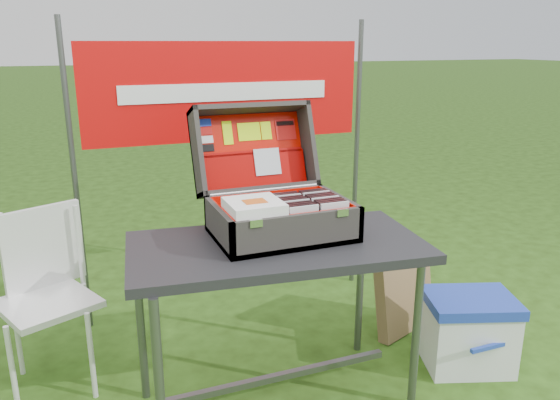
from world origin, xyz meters
name	(u,v)px	position (x,y,z in m)	size (l,w,h in m)	color
table	(277,325)	(-0.09, 0.07, 0.38)	(1.22, 0.61, 0.76)	black
table_top	(277,247)	(-0.09, 0.07, 0.74)	(1.22, 0.61, 0.04)	black
table_leg_fl	(160,389)	(-0.65, -0.18, 0.36)	(0.04, 0.04, 0.72)	#59595B
table_leg_fr	(416,332)	(0.46, -0.18, 0.36)	(0.04, 0.04, 0.72)	#59595B
table_leg_bl	(141,326)	(-0.65, 0.32, 0.36)	(0.04, 0.04, 0.72)	#59595B
table_leg_br	(360,286)	(0.46, 0.32, 0.36)	(0.04, 0.04, 0.72)	#59595B
table_brace	(277,377)	(-0.09, 0.07, 0.12)	(1.07, 0.03, 0.03)	#59595B
suitcase	(276,175)	(-0.05, 0.20, 1.02)	(0.57, 0.57, 0.51)	#413E3A
suitcase_base_bottom	(281,233)	(-0.05, 0.14, 0.78)	(0.57, 0.41, 0.02)	#413E3A
suitcase_base_wall_front	(299,233)	(-0.05, -0.05, 0.84)	(0.57, 0.02, 0.15)	#413E3A
suitcase_base_wall_back	(266,207)	(-0.05, 0.34, 0.84)	(0.57, 0.02, 0.15)	#413E3A
suitcase_base_wall_left	(219,226)	(-0.32, 0.14, 0.84)	(0.02, 0.41, 0.15)	#413E3A
suitcase_base_wall_right	(339,212)	(0.23, 0.14, 0.84)	(0.02, 0.41, 0.15)	#413E3A
suitcase_liner_floor	(281,230)	(-0.05, 0.14, 0.79)	(0.53, 0.36, 0.01)	red
suitcase_latch_left	(256,223)	(-0.23, -0.06, 0.91)	(0.05, 0.01, 0.03)	silver
suitcase_latch_right	(342,213)	(0.14, -0.06, 0.91)	(0.05, 0.01, 0.03)	silver
suitcase_hinge	(265,190)	(-0.05, 0.35, 0.92)	(0.02, 0.02, 0.52)	silver
suitcase_lid_back	(250,151)	(-0.05, 0.55, 1.06)	(0.57, 0.41, 0.02)	#413E3A
suitcase_lid_rim_far	(249,109)	(-0.05, 0.56, 1.27)	(0.57, 0.02, 0.15)	#413E3A
suitcase_lid_rim_near	(259,189)	(-0.05, 0.42, 0.90)	(0.57, 0.02, 0.15)	#413E3A
suitcase_lid_rim_left	(197,153)	(-0.32, 0.49, 1.08)	(0.02, 0.41, 0.15)	#413E3A
suitcase_lid_rim_right	(307,145)	(0.23, 0.49, 1.08)	(0.02, 0.41, 0.15)	#413E3A
suitcase_lid_liner	(251,151)	(-0.05, 0.54, 1.07)	(0.52, 0.36, 0.01)	red
suitcase_liner_wall_front	(298,229)	(-0.05, -0.04, 0.85)	(0.53, 0.01, 0.13)	red
suitcase_liner_wall_back	(267,205)	(-0.05, 0.32, 0.85)	(0.53, 0.01, 0.13)	red
suitcase_liner_wall_left	(222,223)	(-0.31, 0.14, 0.85)	(0.01, 0.36, 0.13)	red
suitcase_liner_wall_right	(336,210)	(0.21, 0.14, 0.85)	(0.01, 0.36, 0.13)	red
suitcase_lid_pocket	(255,170)	(-0.05, 0.49, 0.98)	(0.51, 0.16, 0.03)	#950200
suitcase_pocket_edge	(253,153)	(-0.05, 0.51, 1.06)	(0.50, 0.02, 0.02)	#950200
suitcase_pocket_cd	(267,162)	(0.01, 0.48, 1.02)	(0.13, 0.13, 0.01)	silver
lid_sticker_cc_a	(205,123)	(-0.26, 0.58, 1.21)	(0.06, 0.03, 0.00)	#1933B2
lid_sticker_cc_b	(206,131)	(-0.26, 0.57, 1.17)	(0.06, 0.03, 0.00)	red
lid_sticker_cc_c	(207,140)	(-0.26, 0.56, 1.13)	(0.06, 0.03, 0.00)	white
lid_sticker_cc_d	(208,148)	(-0.26, 0.54, 1.09)	(0.06, 0.03, 0.00)	black
lid_card_neon_tall	(228,133)	(-0.15, 0.56, 1.15)	(0.05, 0.11, 0.00)	#C8FC08
lid_card_neon_main	(249,132)	(-0.05, 0.56, 1.15)	(0.11, 0.09, 0.00)	#C8FC08
lid_card_neon_small	(266,131)	(0.04, 0.56, 1.15)	(0.05, 0.09, 0.00)	#C8FC08
lid_sticker_band	(286,129)	(0.14, 0.56, 1.15)	(0.10, 0.10, 0.00)	red
lid_sticker_band_bar	(285,123)	(0.14, 0.57, 1.18)	(0.09, 0.02, 0.00)	black
cd_left_0	(304,223)	(-0.01, -0.01, 0.87)	(0.13, 0.01, 0.15)	silver
cd_left_1	(302,222)	(-0.01, 0.01, 0.87)	(0.13, 0.01, 0.15)	black
cd_left_2	(299,220)	(-0.01, 0.03, 0.87)	(0.13, 0.01, 0.15)	black
cd_left_3	(297,219)	(-0.01, 0.05, 0.87)	(0.13, 0.01, 0.15)	black
cd_left_4	(295,217)	(-0.01, 0.08, 0.87)	(0.13, 0.01, 0.15)	silver
cd_left_5	(293,215)	(-0.01, 0.10, 0.87)	(0.13, 0.01, 0.15)	black
cd_left_6	(291,214)	(-0.01, 0.12, 0.87)	(0.13, 0.01, 0.15)	black
cd_left_7	(289,212)	(-0.01, 0.14, 0.87)	(0.13, 0.01, 0.15)	black
cd_left_8	(287,211)	(-0.01, 0.17, 0.87)	(0.13, 0.01, 0.15)	silver
cd_left_9	(285,210)	(-0.01, 0.19, 0.87)	(0.13, 0.01, 0.15)	black
cd_left_10	(283,208)	(-0.01, 0.21, 0.87)	(0.13, 0.01, 0.15)	black
cd_right_0	(335,219)	(0.13, -0.01, 0.87)	(0.13, 0.01, 0.15)	silver
cd_right_1	(332,218)	(0.13, 0.01, 0.87)	(0.13, 0.01, 0.15)	black
cd_right_2	(330,216)	(0.13, 0.03, 0.87)	(0.13, 0.01, 0.15)	black
cd_right_3	(327,215)	(0.13, 0.05, 0.87)	(0.13, 0.01, 0.15)	black
cd_right_4	(325,213)	(0.13, 0.08, 0.87)	(0.13, 0.01, 0.15)	silver
cd_right_5	(323,212)	(0.13, 0.10, 0.87)	(0.13, 0.01, 0.15)	black
cd_right_6	(320,210)	(0.13, 0.12, 0.87)	(0.13, 0.01, 0.15)	black
cd_right_7	(318,209)	(0.13, 0.14, 0.87)	(0.13, 0.01, 0.15)	black
cd_right_8	(316,208)	(0.13, 0.17, 0.87)	(0.13, 0.01, 0.15)	silver
cd_right_9	(314,206)	(0.13, 0.19, 0.87)	(0.13, 0.01, 0.15)	black
cd_right_10	(312,205)	(0.13, 0.21, 0.87)	(0.13, 0.01, 0.15)	black
songbook_0	(254,210)	(-0.19, 0.07, 0.92)	(0.21, 0.21, 0.01)	white
songbook_1	(254,209)	(-0.19, 0.07, 0.93)	(0.21, 0.21, 0.01)	white
songbook_2	(254,207)	(-0.19, 0.07, 0.93)	(0.21, 0.21, 0.01)	white
songbook_3	(254,206)	(-0.19, 0.07, 0.94)	(0.21, 0.21, 0.01)	white
songbook_4	(254,205)	(-0.19, 0.07, 0.94)	(0.21, 0.21, 0.01)	white
songbook_5	(254,204)	(-0.19, 0.07, 0.95)	(0.21, 0.21, 0.01)	white
songbook_6	(254,203)	(-0.19, 0.07, 0.95)	(0.21, 0.21, 0.01)	white
songbook_7	(254,202)	(-0.19, 0.07, 0.96)	(0.21, 0.21, 0.01)	white
songbook_graphic	(255,201)	(-0.19, 0.06, 0.96)	(0.09, 0.07, 0.00)	#D85919
cooler	(468,331)	(0.89, -0.01, 0.19)	(0.42, 0.32, 0.37)	white
cooler_body	(468,336)	(0.89, -0.01, 0.16)	(0.40, 0.30, 0.32)	white
cooler_lid	(471,302)	(0.89, -0.01, 0.35)	(0.42, 0.32, 0.05)	#213DB1
cooler_handle	(493,346)	(0.89, -0.18, 0.20)	(0.25, 0.02, 0.02)	#213DB1
chair	(48,305)	(-1.02, 0.56, 0.42)	(0.38, 0.42, 0.83)	silver
chair_seat	(48,304)	(-1.02, 0.56, 0.43)	(0.38, 0.38, 0.03)	silver
chair_backrest	(43,247)	(-1.02, 0.74, 0.63)	(0.38, 0.03, 0.40)	silver
chair_leg_fl	(13,371)	(-1.19, 0.40, 0.21)	(0.02, 0.02, 0.43)	silver
chair_leg_fr	(91,356)	(-0.86, 0.40, 0.21)	(0.02, 0.02, 0.43)	silver
chair_leg_bl	(17,335)	(-1.19, 0.72, 0.21)	(0.02, 0.02, 0.43)	silver
chair_leg_br	(88,323)	(-0.86, 0.72, 0.21)	(0.02, 0.02, 0.43)	silver
chair_upright_left	(6,254)	(-1.19, 0.74, 0.62)	(0.02, 0.02, 0.40)	silver
chair_upright_right	(79,245)	(-0.86, 0.74, 0.62)	(0.02, 0.02, 0.40)	silver
cardboard_box	(404,292)	(0.80, 0.41, 0.23)	(0.43, 0.07, 0.45)	olive
banner_post_left	(75,182)	(-0.85, 1.10, 0.85)	(0.03, 0.03, 1.70)	#59595B
banner_post_right	(356,158)	(0.85, 1.10, 0.85)	(0.03, 0.03, 1.70)	#59595B
banner	(227,92)	(0.00, 1.09, 1.30)	(1.60, 0.01, 0.55)	#C00808
banner_text	(228,92)	(0.00, 1.08, 1.30)	(1.20, 0.00, 0.10)	white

